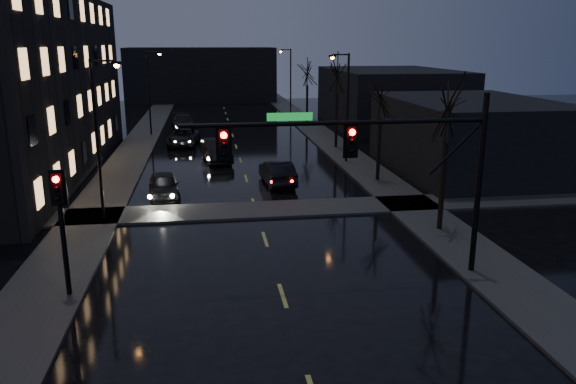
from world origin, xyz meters
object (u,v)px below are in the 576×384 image
object	(u,v)px
oncoming_car_c	(183,137)
oncoming_car_d	(183,122)
oncoming_car_a	(164,185)
lead_car	(277,172)
oncoming_car_b	(216,150)

from	to	relation	value
oncoming_car_c	oncoming_car_d	bearing A→B (deg)	98.23
oncoming_car_a	lead_car	world-z (taller)	lead_car
oncoming_car_b	lead_car	world-z (taller)	oncoming_car_b
oncoming_car_c	oncoming_car_d	distance (m)	8.98
oncoming_car_a	oncoming_car_b	size ratio (longest dim) A/B	0.82
oncoming_car_b	oncoming_car_d	bearing A→B (deg)	92.68
oncoming_car_b	oncoming_car_c	world-z (taller)	oncoming_car_b
oncoming_car_a	oncoming_car_c	distance (m)	17.18
oncoming_car_c	lead_car	distance (m)	16.32
oncoming_car_c	lead_car	world-z (taller)	lead_car
oncoming_car_a	oncoming_car_b	distance (m)	10.43
oncoming_car_a	oncoming_car_b	xyz separation A→B (m)	(3.26, 9.91, 0.13)
oncoming_car_a	lead_car	xyz separation A→B (m)	(6.92, 2.15, 0.06)
oncoming_car_d	lead_car	size ratio (longest dim) A/B	1.19
oncoming_car_a	oncoming_car_d	bearing A→B (deg)	82.85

